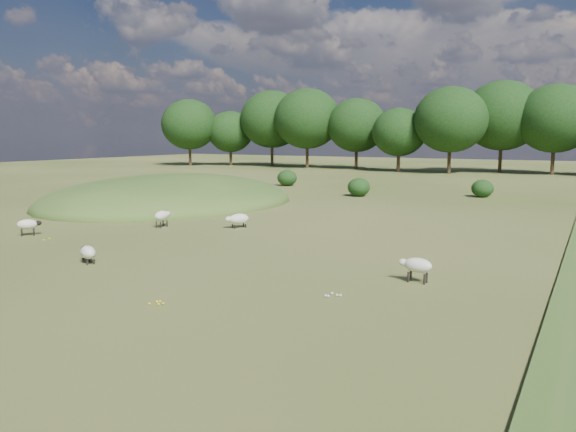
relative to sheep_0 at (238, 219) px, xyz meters
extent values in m
plane|color=#354B17|center=(1.51, 14.95, -0.47)|extent=(160.00, 160.00, 0.00)
ellipsoid|color=#33561E|center=(-10.49, 6.95, -0.47)|extent=(16.00, 20.00, 4.00)
cylinder|color=black|center=(-41.46, 47.52, 1.42)|extent=(0.44, 0.44, 3.77)
ellipsoid|color=black|center=(-41.46, 47.52, 6.03)|extent=(8.81, 8.81, 7.93)
cylinder|color=black|center=(-36.11, 51.18, 1.09)|extent=(0.44, 0.44, 3.12)
ellipsoid|color=black|center=(-36.11, 51.18, 4.91)|extent=(7.28, 7.28, 6.55)
cylinder|color=black|center=(-29.03, 52.30, 1.64)|extent=(0.44, 0.44, 4.21)
ellipsoid|color=black|center=(-29.03, 52.30, 6.78)|extent=(9.83, 9.83, 8.84)
cylinder|color=black|center=(-21.92, 50.50, 1.62)|extent=(0.44, 0.44, 4.18)
ellipsoid|color=black|center=(-21.92, 50.50, 6.73)|extent=(9.75, 9.75, 8.78)
cylinder|color=black|center=(-14.43, 51.20, 1.33)|extent=(0.44, 0.44, 3.61)
ellipsoid|color=black|center=(-14.43, 51.20, 5.74)|extent=(8.41, 8.41, 7.57)
cylinder|color=black|center=(-7.31, 48.38, 1.04)|extent=(0.44, 0.44, 3.02)
ellipsoid|color=black|center=(-7.31, 48.38, 4.73)|extent=(7.04, 7.04, 6.34)
cylinder|color=black|center=(-0.57, 47.93, 1.48)|extent=(0.44, 0.44, 3.90)
ellipsoid|color=black|center=(-0.57, 47.93, 6.24)|extent=(9.09, 9.09, 8.18)
cylinder|color=black|center=(4.76, 52.85, 1.64)|extent=(0.44, 0.44, 4.22)
ellipsoid|color=black|center=(4.76, 52.85, 6.80)|extent=(9.85, 9.85, 8.86)
cylinder|color=black|center=(10.96, 51.90, 1.50)|extent=(0.44, 0.44, 3.94)
ellipsoid|color=black|center=(10.96, 51.90, 6.32)|extent=(9.20, 9.20, 8.28)
ellipsoid|color=black|center=(-0.37, 17.36, 0.25)|extent=(1.75, 1.75, 1.43)
ellipsoid|color=black|center=(8.25, 21.30, 0.22)|extent=(1.67, 1.67, 1.37)
ellipsoid|color=black|center=(-9.82, 22.73, 0.29)|extent=(1.85, 1.85, 1.52)
ellipsoid|color=beige|center=(0.02, 0.03, 0.00)|extent=(1.04, 1.20, 0.54)
ellipsoid|color=silver|center=(-0.28, -0.46, 0.04)|extent=(0.40, 0.43, 0.27)
cylinder|color=black|center=(-0.03, -0.30, -0.37)|extent=(0.08, 0.08, 0.20)
cylinder|color=black|center=(-0.26, -0.16, -0.37)|extent=(0.08, 0.08, 0.20)
cylinder|color=black|center=(0.30, 0.23, -0.37)|extent=(0.08, 0.08, 0.20)
cylinder|color=black|center=(0.07, 0.37, -0.37)|extent=(0.08, 0.08, 0.20)
ellipsoid|color=beige|center=(-7.46, -6.74, 0.09)|extent=(0.94, 1.00, 0.46)
ellipsoid|color=black|center=(-7.15, -6.37, 0.12)|extent=(0.36, 0.36, 0.23)
cylinder|color=black|center=(-7.38, -6.47, -0.31)|extent=(0.07, 0.07, 0.33)
cylinder|color=black|center=(-7.21, -6.61, -0.31)|extent=(0.07, 0.07, 0.33)
cylinder|color=black|center=(-7.71, -6.87, -0.31)|extent=(0.07, 0.07, 0.33)
cylinder|color=black|center=(-7.54, -7.02, -0.31)|extent=(0.07, 0.07, 0.33)
ellipsoid|color=beige|center=(11.16, -6.20, 0.11)|extent=(0.96, 0.55, 0.48)
ellipsoid|color=silver|center=(10.66, -6.17, 0.14)|extent=(0.31, 0.24, 0.24)
cylinder|color=black|center=(10.89, -6.30, -0.30)|extent=(0.07, 0.07, 0.34)
cylinder|color=black|center=(10.90, -6.07, -0.30)|extent=(0.07, 0.07, 0.34)
cylinder|color=black|center=(11.43, -6.33, -0.30)|extent=(0.07, 0.07, 0.34)
cylinder|color=black|center=(11.44, -6.10, -0.30)|extent=(0.07, 0.07, 0.34)
ellipsoid|color=beige|center=(-3.58, -1.76, 0.14)|extent=(0.63, 1.04, 0.50)
ellipsoid|color=silver|center=(-3.64, -1.23, 0.18)|extent=(0.28, 0.35, 0.25)
cylinder|color=black|center=(-3.74, -1.48, -0.29)|extent=(0.07, 0.07, 0.36)
cylinder|color=black|center=(-3.49, -1.46, -0.29)|extent=(0.07, 0.07, 0.36)
cylinder|color=black|center=(-3.67, -2.05, -0.29)|extent=(0.07, 0.07, 0.36)
cylinder|color=black|center=(-3.43, -2.03, -0.29)|extent=(0.07, 0.07, 0.36)
ellipsoid|color=beige|center=(-0.33, -9.43, -0.05)|extent=(1.06, 0.86, 0.48)
ellipsoid|color=black|center=(-0.79, -9.21, -0.02)|extent=(0.37, 0.34, 0.24)
cylinder|color=black|center=(-0.63, -9.42, -0.38)|extent=(0.07, 0.07, 0.18)
cylinder|color=black|center=(-0.52, -9.21, -0.38)|extent=(0.07, 0.07, 0.18)
cylinder|color=black|center=(-0.13, -9.66, -0.38)|extent=(0.07, 0.07, 0.18)
cylinder|color=black|center=(-0.03, -9.44, -0.38)|extent=(0.07, 0.07, 0.18)
camera|label=1|loc=(16.08, -23.64, 4.23)|focal=35.00mm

